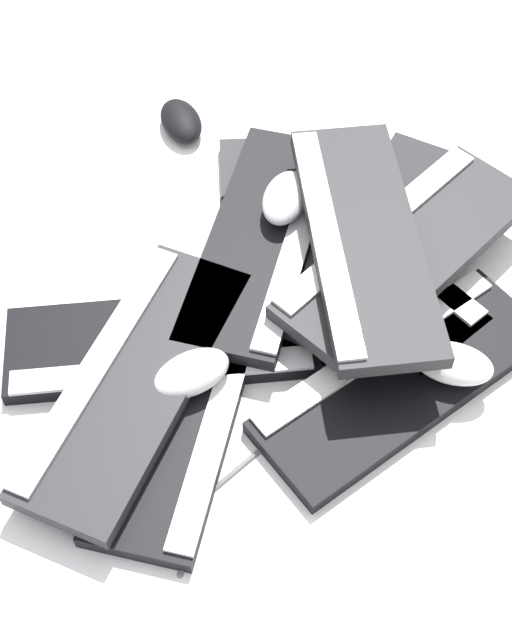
% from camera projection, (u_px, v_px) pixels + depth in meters
% --- Properties ---
extents(ground_plane, '(3.20, 3.20, 0.00)m').
position_uv_depth(ground_plane, '(224.00, 346.00, 1.28)').
color(ground_plane, white).
extents(keyboard_0, '(0.21, 0.46, 0.03)m').
position_uv_depth(keyboard_0, '(351.00, 259.00, 1.36)').
color(keyboard_0, black).
rests_on(keyboard_0, ground).
extents(keyboard_1, '(0.35, 0.46, 0.03)m').
position_uv_depth(keyboard_1, '(274.00, 241.00, 1.38)').
color(keyboard_1, '#232326').
rests_on(keyboard_1, ground).
extents(keyboard_2, '(0.46, 0.33, 0.03)m').
position_uv_depth(keyboard_2, '(162.00, 344.00, 1.27)').
color(keyboard_2, black).
rests_on(keyboard_2, ground).
extents(keyboard_3, '(0.42, 0.42, 0.03)m').
position_uv_depth(keyboard_3, '(184.00, 405.00, 1.21)').
color(keyboard_3, black).
rests_on(keyboard_3, ground).
extents(keyboard_4, '(0.45, 0.18, 0.03)m').
position_uv_depth(keyboard_4, '(401.00, 380.00, 1.24)').
color(keyboard_4, black).
rests_on(keyboard_4, ground).
extents(keyboard_5, '(0.45, 0.37, 0.03)m').
position_uv_depth(keyboard_5, '(134.00, 380.00, 1.20)').
color(keyboard_5, '#232326').
rests_on(keyboard_5, keyboard_2).
extents(keyboard_6, '(0.46, 0.35, 0.03)m').
position_uv_depth(keyboard_6, '(388.00, 243.00, 1.34)').
color(keyboard_6, black).
rests_on(keyboard_6, keyboard_0).
extents(keyboard_7, '(0.42, 0.41, 0.03)m').
position_uv_depth(keyboard_7, '(263.00, 238.00, 1.35)').
color(keyboard_7, black).
rests_on(keyboard_7, keyboard_1).
extents(keyboard_8, '(0.46, 0.25, 0.03)m').
position_uv_depth(keyboard_8, '(406.00, 251.00, 1.29)').
color(keyboard_8, '#232326').
rests_on(keyboard_8, keyboard_6).
extents(keyboard_9, '(0.32, 0.46, 0.03)m').
position_uv_depth(keyboard_9, '(362.00, 239.00, 1.27)').
color(keyboard_9, '#232326').
rests_on(keyboard_9, keyboard_8).
extents(mouse_0, '(0.13, 0.12, 0.04)m').
position_uv_depth(mouse_0, '(285.00, 198.00, 1.35)').
color(mouse_0, '#B7B7BC').
rests_on(mouse_0, keyboard_7).
extents(mouse_1, '(0.09, 0.12, 0.04)m').
position_uv_depth(mouse_1, '(181.00, 121.00, 1.53)').
color(mouse_1, black).
rests_on(mouse_1, ground).
extents(mouse_2, '(0.11, 0.07, 0.04)m').
position_uv_depth(mouse_2, '(191.00, 373.00, 1.20)').
color(mouse_2, '#B7B7BC').
rests_on(mouse_2, keyboard_3).
extents(mouse_3, '(0.12, 0.13, 0.04)m').
position_uv_depth(mouse_3, '(453.00, 363.00, 1.21)').
color(mouse_3, silver).
rests_on(mouse_3, keyboard_4).
extents(cable_0, '(0.56, 0.10, 0.01)m').
position_uv_depth(cable_0, '(335.00, 438.00, 1.19)').
color(cable_0, '#59595B').
rests_on(cable_0, ground).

